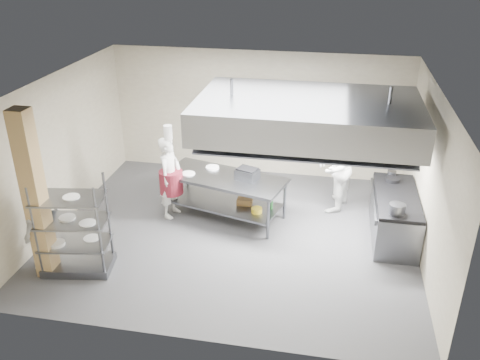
% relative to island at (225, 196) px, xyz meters
% --- Properties ---
extents(floor, '(7.00, 7.00, 0.00)m').
position_rel_island_xyz_m(floor, '(0.32, -0.65, -0.46)').
color(floor, '#2E2E30').
rests_on(floor, ground).
extents(ceiling, '(7.00, 7.00, 0.00)m').
position_rel_island_xyz_m(ceiling, '(0.32, -0.65, 2.54)').
color(ceiling, silver).
rests_on(ceiling, wall_back).
extents(wall_back, '(7.00, 0.00, 7.00)m').
position_rel_island_xyz_m(wall_back, '(0.32, 2.35, 1.04)').
color(wall_back, tan).
rests_on(wall_back, ground).
extents(wall_left, '(0.00, 6.00, 6.00)m').
position_rel_island_xyz_m(wall_left, '(-3.18, -0.65, 1.04)').
color(wall_left, tan).
rests_on(wall_left, ground).
extents(wall_right, '(0.00, 6.00, 6.00)m').
position_rel_island_xyz_m(wall_right, '(3.82, -0.65, 1.04)').
color(wall_right, tan).
rests_on(wall_right, ground).
extents(column, '(0.30, 0.30, 3.00)m').
position_rel_island_xyz_m(column, '(-2.58, -2.55, 1.04)').
color(column, tan).
rests_on(column, floor).
extents(exhaust_hood, '(4.00, 2.50, 0.60)m').
position_rel_island_xyz_m(exhaust_hood, '(1.62, -0.25, 1.94)').
color(exhaust_hood, gray).
rests_on(exhaust_hood, ceiling).
extents(hood_strip_a, '(1.60, 0.12, 0.04)m').
position_rel_island_xyz_m(hood_strip_a, '(0.72, -0.25, 1.62)').
color(hood_strip_a, white).
rests_on(hood_strip_a, exhaust_hood).
extents(hood_strip_b, '(1.60, 0.12, 0.04)m').
position_rel_island_xyz_m(hood_strip_b, '(2.52, -0.25, 1.62)').
color(hood_strip_b, white).
rests_on(hood_strip_b, exhaust_hood).
extents(wall_shelf, '(1.50, 0.28, 0.04)m').
position_rel_island_xyz_m(wall_shelf, '(2.12, 2.19, 1.04)').
color(wall_shelf, gray).
rests_on(wall_shelf, wall_back).
extents(island, '(2.67, 1.65, 0.91)m').
position_rel_island_xyz_m(island, '(0.00, 0.00, 0.00)').
color(island, slate).
rests_on(island, floor).
extents(island_worktop, '(2.67, 1.65, 0.06)m').
position_rel_island_xyz_m(island_worktop, '(0.00, 0.00, 0.42)').
color(island_worktop, gray).
rests_on(island_worktop, island).
extents(island_undershelf, '(2.45, 1.50, 0.04)m').
position_rel_island_xyz_m(island_undershelf, '(0.00, 0.00, -0.16)').
color(island_undershelf, slate).
rests_on(island_undershelf, island).
extents(pass_rack, '(1.26, 0.86, 1.75)m').
position_rel_island_xyz_m(pass_rack, '(-2.13, -2.32, 0.42)').
color(pass_rack, slate).
rests_on(pass_rack, floor).
extents(cooking_range, '(0.80, 2.00, 0.84)m').
position_rel_island_xyz_m(cooking_range, '(3.40, -0.15, -0.04)').
color(cooking_range, slate).
rests_on(cooking_range, floor).
extents(range_top, '(0.78, 1.96, 0.06)m').
position_rel_island_xyz_m(range_top, '(3.40, -0.15, 0.41)').
color(range_top, black).
rests_on(range_top, cooking_range).
extents(chef_head, '(0.52, 0.69, 1.73)m').
position_rel_island_xyz_m(chef_head, '(-1.10, -0.16, 0.41)').
color(chef_head, white).
rests_on(chef_head, floor).
extents(chef_line, '(0.97, 1.12, 1.98)m').
position_rel_island_xyz_m(chef_line, '(2.19, 0.76, 0.53)').
color(chef_line, silver).
rests_on(chef_line, floor).
extents(chef_plating, '(0.44, 1.00, 1.68)m').
position_rel_island_xyz_m(chef_plating, '(-2.68, -2.35, 0.39)').
color(chef_plating, white).
rests_on(chef_plating, floor).
extents(griddle, '(0.51, 0.46, 0.21)m').
position_rel_island_xyz_m(griddle, '(0.48, -0.02, 0.56)').
color(griddle, slate).
rests_on(griddle, island_worktop).
extents(wicker_basket, '(0.31, 0.22, 0.13)m').
position_rel_island_xyz_m(wicker_basket, '(0.43, -0.01, -0.07)').
color(wicker_basket, olive).
rests_on(wicker_basket, island_undershelf).
extents(stockpot, '(0.27, 0.27, 0.19)m').
position_rel_island_xyz_m(stockpot, '(3.30, -0.90, 0.54)').
color(stockpot, slate).
rests_on(stockpot, range_top).
extents(plate_stack, '(0.28, 0.28, 0.05)m').
position_rel_island_xyz_m(plate_stack, '(-2.13, -2.32, 0.11)').
color(plate_stack, white).
rests_on(plate_stack, pass_rack).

